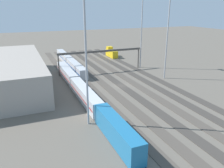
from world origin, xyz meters
The scene contains 16 objects.
ground_plane centered at (0.00, 0.00, 0.00)m, with size 400.00×400.00×0.00m, color #60594F.
track_bed_0 centered at (0.00, -15.00, 0.06)m, with size 140.00×2.80×0.12m, color #3D3833.
track_bed_1 centered at (0.00, -10.00, 0.06)m, with size 140.00×2.80×0.12m, color #3D3833.
track_bed_2 centered at (0.00, -5.00, 0.06)m, with size 140.00×2.80×0.12m, color #4C443D.
track_bed_3 centered at (0.00, 0.00, 0.06)m, with size 140.00×2.80×0.12m, color #3D3833.
track_bed_4 centered at (0.00, 5.00, 0.06)m, with size 140.00×2.80×0.12m, color #4C443D.
track_bed_5 centered at (0.00, 10.00, 0.06)m, with size 140.00×2.80×0.12m, color #4C443D.
track_bed_6 centered at (0.00, 15.00, 0.06)m, with size 140.00×2.80×0.12m, color #4C443D.
train_on_track_0 centered at (45.15, -15.00, 2.16)m, with size 10.00×3.00×5.00m.
train_on_track_5 centered at (33.68, 10.00, 2.02)m, with size 47.20×3.06×3.80m.
train_on_track_6 centered at (-6.24, 15.00, 2.10)m, with size 66.40×3.06×4.40m.
light_mast_0 centered at (1.93, -18.39, 19.21)m, with size 2.80×0.70×30.66m.
light_mast_1 centered at (-21.03, 18.00, 20.55)m, with size 2.80×0.70×33.18m.
light_mast_2 centered at (19.40, -17.92, 20.33)m, with size 2.80×0.70×32.75m.
signal_gantry centered at (19.79, 0.00, 7.65)m, with size 0.70×35.00×8.80m.
maintenance_shed centered at (15.39, 34.45, 4.63)m, with size 52.72×21.27×9.27m, color #9E9389.
Camera 1 is at (-65.75, 30.81, 24.98)m, focal length 36.66 mm.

